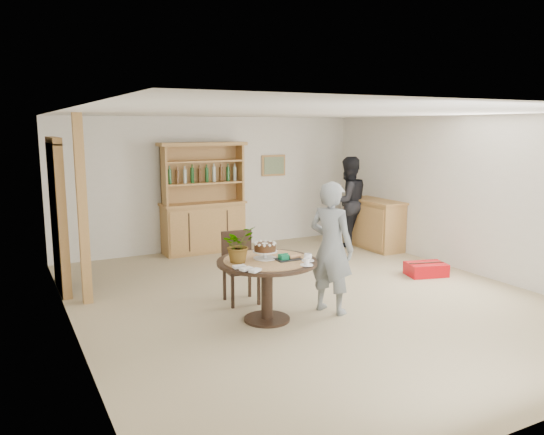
{
  "coord_description": "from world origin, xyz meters",
  "views": [
    {
      "loc": [
        -3.67,
        -5.95,
        2.33
      ],
      "look_at": [
        -0.23,
        0.6,
        1.05
      ],
      "focal_mm": 35.0,
      "sensor_mm": 36.0,
      "label": 1
    }
  ],
  "objects_px": {
    "hutch": "(203,216)",
    "adult_person": "(348,202)",
    "dining_table": "(267,272)",
    "red_suitcase": "(426,269)",
    "sideboard": "(375,224)",
    "teen_boy": "(331,248)",
    "dining_chair": "(239,262)"
  },
  "relations": [
    {
      "from": "hutch",
      "to": "adult_person",
      "type": "bearing_deg",
      "value": -16.96
    },
    {
      "from": "dining_table",
      "to": "red_suitcase",
      "type": "height_order",
      "value": "dining_table"
    },
    {
      "from": "sideboard",
      "to": "teen_boy",
      "type": "relative_size",
      "value": 0.76
    },
    {
      "from": "adult_person",
      "to": "red_suitcase",
      "type": "height_order",
      "value": "adult_person"
    },
    {
      "from": "sideboard",
      "to": "hutch",
      "type": "bearing_deg",
      "value": 157.79
    },
    {
      "from": "sideboard",
      "to": "teen_boy",
      "type": "xyz_separation_m",
      "value": [
        -2.76,
        -2.59,
        0.36
      ]
    },
    {
      "from": "hutch",
      "to": "dining_table",
      "type": "bearing_deg",
      "value": -98.75
    },
    {
      "from": "dining_table",
      "to": "dining_chair",
      "type": "distance_m",
      "value": 0.83
    },
    {
      "from": "dining_chair",
      "to": "dining_table",
      "type": "bearing_deg",
      "value": -84.82
    },
    {
      "from": "red_suitcase",
      "to": "adult_person",
      "type": "bearing_deg",
      "value": 101.79
    },
    {
      "from": "hutch",
      "to": "sideboard",
      "type": "distance_m",
      "value": 3.29
    },
    {
      "from": "red_suitcase",
      "to": "hutch",
      "type": "bearing_deg",
      "value": 144.31
    },
    {
      "from": "sideboard",
      "to": "dining_table",
      "type": "relative_size",
      "value": 1.05
    },
    {
      "from": "hutch",
      "to": "red_suitcase",
      "type": "bearing_deg",
      "value": -51.05
    },
    {
      "from": "hutch",
      "to": "adult_person",
      "type": "xyz_separation_m",
      "value": [
        2.69,
        -0.82,
        0.19
      ]
    },
    {
      "from": "sideboard",
      "to": "red_suitcase",
      "type": "bearing_deg",
      "value": -104.57
    },
    {
      "from": "dining_table",
      "to": "teen_boy",
      "type": "xyz_separation_m",
      "value": [
        0.85,
        -0.1,
        0.23
      ]
    },
    {
      "from": "adult_person",
      "to": "red_suitcase",
      "type": "bearing_deg",
      "value": 85.15
    },
    {
      "from": "dining_chair",
      "to": "teen_boy",
      "type": "relative_size",
      "value": 0.57
    },
    {
      "from": "adult_person",
      "to": "red_suitcase",
      "type": "distance_m",
      "value": 2.46
    },
    {
      "from": "hutch",
      "to": "red_suitcase",
      "type": "relative_size",
      "value": 2.98
    },
    {
      "from": "dining_chair",
      "to": "teen_boy",
      "type": "height_order",
      "value": "teen_boy"
    },
    {
      "from": "hutch",
      "to": "teen_boy",
      "type": "bearing_deg",
      "value": -85.87
    },
    {
      "from": "dining_chair",
      "to": "red_suitcase",
      "type": "distance_m",
      "value": 3.15
    },
    {
      "from": "hutch",
      "to": "sideboard",
      "type": "height_order",
      "value": "hutch"
    },
    {
      "from": "hutch",
      "to": "red_suitcase",
      "type": "xyz_separation_m",
      "value": [
        2.54,
        -3.15,
        -0.59
      ]
    },
    {
      "from": "dining_chair",
      "to": "teen_boy",
      "type": "bearing_deg",
      "value": -42.09
    },
    {
      "from": "teen_boy",
      "to": "adult_person",
      "type": "xyz_separation_m",
      "value": [
        2.41,
        3.01,
        0.04
      ]
    },
    {
      "from": "dining_table",
      "to": "red_suitcase",
      "type": "bearing_deg",
      "value": 10.51
    },
    {
      "from": "teen_boy",
      "to": "adult_person",
      "type": "relative_size",
      "value": 0.95
    },
    {
      "from": "sideboard",
      "to": "dining_table",
      "type": "bearing_deg",
      "value": -145.48
    },
    {
      "from": "sideboard",
      "to": "adult_person",
      "type": "distance_m",
      "value": 0.68
    }
  ]
}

